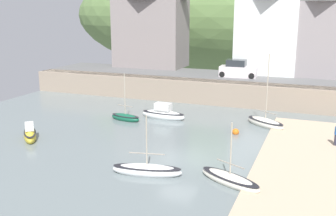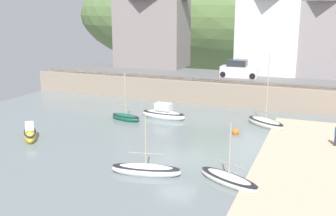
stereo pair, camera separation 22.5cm
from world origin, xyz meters
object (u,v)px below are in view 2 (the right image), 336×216
dinghy_open_wooden (126,117)px  fishing_boat_green (163,114)px  waterfront_building_centre (270,26)px  rowboat_small_beached (146,170)px  sailboat_tall_mast (30,134)px  motorboat_with_cabin (266,123)px  waterfront_building_left (152,23)px  mooring_buoy (236,132)px  waterfront_building_right (321,31)px  sailboat_far_left (229,180)px  parked_car_near_slipway (239,70)px

dinghy_open_wooden → fishing_boat_green: bearing=42.7°
waterfront_building_centre → dinghy_open_wooden: (-9.98, -17.74, -7.68)m
fishing_boat_green → rowboat_small_beached: rowboat_small_beached is taller
sailboat_tall_mast → motorboat_with_cabin: bearing=81.1°
waterfront_building_centre → motorboat_with_cabin: waterfront_building_centre is taller
waterfront_building_left → fishing_boat_green: (8.17, -15.91, -7.66)m
rowboat_small_beached → mooring_buoy: (3.32, 10.08, -0.10)m
fishing_boat_green → mooring_buoy: (7.29, -2.36, -0.24)m
waterfront_building_centre → waterfront_building_right: (5.66, 0.00, -0.43)m
dinghy_open_wooden → rowboat_small_beached: dinghy_open_wooden is taller
waterfront_building_right → sailboat_far_left: 28.96m
waterfront_building_left → motorboat_with_cabin: (17.36, -15.03, -7.77)m
waterfront_building_left → parked_car_near_slipway: waterfront_building_left is taller
dinghy_open_wooden → mooring_buoy: size_ratio=8.01×
sailboat_far_left → mooring_buoy: size_ratio=7.62×
sailboat_tall_mast → parked_car_near_slipway: bearing=109.5°
dinghy_open_wooden → sailboat_tall_mast: bearing=-108.8°
dinghy_open_wooden → motorboat_with_cabin: size_ratio=0.69×
waterfront_building_right → sailboat_far_left: (-3.69, -27.79, -7.27)m
waterfront_building_left → sailboat_tall_mast: bearing=-88.2°
sailboat_far_left → parked_car_near_slipway: parked_car_near_slipway is taller
waterfront_building_centre → sailboat_far_left: (1.97, -27.79, -7.70)m
motorboat_with_cabin → mooring_buoy: bearing=-84.9°
waterfront_building_left → waterfront_building_centre: (15.17, -0.00, -0.12)m
waterfront_building_left → waterfront_building_right: bearing=0.0°
fishing_boat_green → mooring_buoy: size_ratio=7.79×
sailboat_tall_mast → sailboat_far_left: 16.50m
fishing_boat_green → motorboat_with_cabin: 9.23m
rowboat_small_beached → fishing_boat_green: bearing=96.2°
waterfront_building_right → motorboat_with_cabin: 17.03m
waterfront_building_left → waterfront_building_right: (20.83, 0.00, -0.56)m
waterfront_building_centre → rowboat_small_beached: bearing=-96.1°
dinghy_open_wooden → mooring_buoy: (10.26, -0.52, -0.09)m
parked_car_near_slipway → mooring_buoy: (2.81, -13.77, -3.04)m
fishing_boat_green → parked_car_near_slipway: size_ratio=1.05×
dinghy_open_wooden → waterfront_building_left: bearing=117.4°
waterfront_building_centre → motorboat_with_cabin: size_ratio=1.70×
waterfront_building_centre → mooring_buoy: size_ratio=19.58×
sailboat_tall_mast → sailboat_far_left: size_ratio=0.72×
waterfront_building_right → mooring_buoy: size_ratio=18.05×
waterfront_building_left → waterfront_building_centre: 15.17m
sailboat_tall_mast → mooring_buoy: size_ratio=5.48×
waterfront_building_centre → rowboat_small_beached: waterfront_building_centre is taller
sailboat_tall_mast → fishing_boat_green: bearing=101.2°
waterfront_building_right → fishing_boat_green: (-12.66, -15.91, -7.10)m
parked_car_near_slipway → waterfront_building_left: bearing=159.2°
fishing_boat_green → parked_car_near_slipway: 12.57m
sailboat_tall_mast → mooring_buoy: (14.64, 7.09, -0.20)m
waterfront_building_right → rowboat_small_beached: 30.52m
waterfront_building_left → parked_car_near_slipway: size_ratio=2.70×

